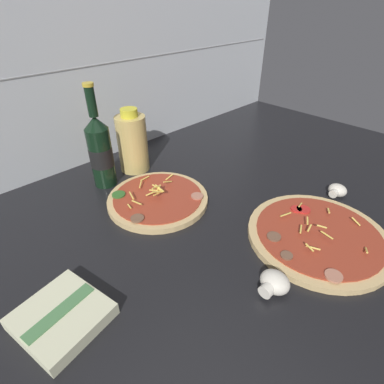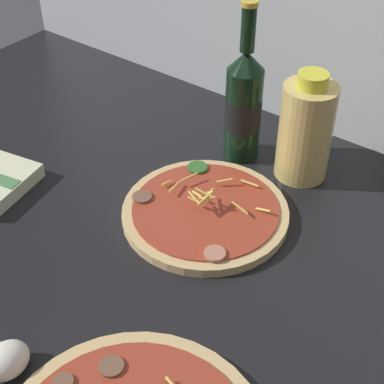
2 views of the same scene
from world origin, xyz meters
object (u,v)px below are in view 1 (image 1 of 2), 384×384
Objects in this scene: beer_bottle at (100,151)px; oil_bottle at (133,143)px; mushroom_right at (274,283)px; pizza_far at (158,199)px; mushroom_left at (337,191)px; pizza_near at (317,236)px; dish_towel at (62,316)px.

beer_bottle is 11.06cm from oil_bottle.
mushroom_right is at bearing -99.24° from oil_bottle.
pizza_far reaches higher than mushroom_left.
beer_bottle is at bearing 129.80° from mushroom_left.
pizza_near is at bearing -65.51° from pizza_far.
mushroom_right is at bearing -177.62° from pizza_near.
pizza_far is 35.65cm from mushroom_right.
mushroom_right is (-8.77, -53.89, -6.53)cm from oil_bottle.
pizza_far reaches higher than mushroom_right.
beer_bottle is 5.58× the size of mushroom_left.
beer_bottle reaches higher than pizza_near.
mushroom_left is at bearing -12.96° from dish_towel.
pizza_near is 6.09× the size of mushroom_left.
beer_bottle is 62.45cm from mushroom_left.
beer_bottle is 53.20cm from mushroom_right.
beer_bottle reaches higher than dish_towel.
pizza_near is 51.74cm from dish_towel.
pizza_far is (-15.84, 34.78, 0.05)cm from pizza_near.
mushroom_right is 0.38× the size of dish_towel.
oil_bottle is at bearing 100.33° from pizza_near.
mushroom_left is at bearing 7.58° from mushroom_right.
mushroom_right is (-18.45, -0.77, 1.08)cm from pizza_near.
oil_bottle is (6.16, 18.34, 7.56)cm from pizza_far.
pizza_far is 19.85cm from beer_bottle.
pizza_far is 20.77cm from oil_bottle.
oil_bottle reaches higher than mushroom_left.
mushroom_right is at bearing -94.19° from pizza_far.
beer_bottle is at bearing 49.63° from dish_towel.
beer_bottle is at bearing 92.29° from mushroom_right.
beer_bottle is 1.48× the size of oil_bottle.
pizza_far is 0.93× the size of beer_bottle.
dish_towel is at bearing 167.04° from mushroom_left.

